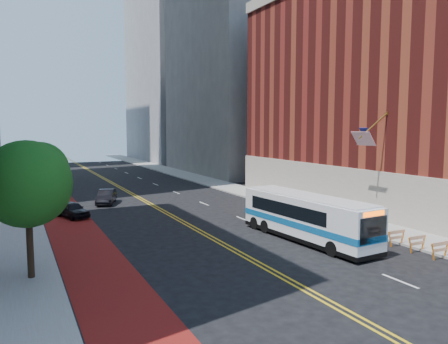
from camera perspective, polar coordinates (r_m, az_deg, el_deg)
ground at (r=21.83m, az=9.15°, el=-14.16°), size 160.00×160.00×0.00m
sidewalk_left at (r=47.30m, az=-25.82°, el=-3.68°), size 4.00×140.00×0.15m
sidewalk_right at (r=52.99m, az=1.10°, el=-2.12°), size 4.00×140.00×0.15m
bus_lane_paint at (r=47.46m, az=-21.10°, el=-3.54°), size 3.60×140.00×0.01m
center_line_inner at (r=48.73m, az=-11.78°, el=-3.03°), size 0.14×140.00×0.01m
center_line_outer at (r=48.82m, az=-11.37°, el=-3.01°), size 0.14×140.00×0.01m
lane_dashes at (r=57.69m, az=-8.94°, el=-1.60°), size 0.14×98.20×0.01m
brick_building at (r=44.50m, az=24.00°, el=9.91°), size 18.73×36.00×22.00m
midrise_right_near at (r=74.58m, az=2.41°, el=15.57°), size 18.00×26.00×40.00m
midrise_right_far at (r=103.25m, az=-5.36°, el=17.06°), size 20.00×28.00×55.00m
construction_barriers at (r=30.22m, az=20.50°, el=-7.46°), size 1.42×10.91×1.00m
street_tree at (r=22.91m, az=-24.20°, el=-1.01°), size 4.20×4.20×6.70m
transit_bus at (r=29.37m, az=10.57°, el=-5.75°), size 3.24×11.16×3.03m
car_a at (r=38.34m, az=-19.23°, el=-4.65°), size 2.78×4.17×1.32m
car_b at (r=44.05m, az=-15.12°, el=-3.14°), size 2.79×4.46×1.39m
car_c at (r=53.78m, az=-23.01°, el=-1.79°), size 3.21×5.20×1.41m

